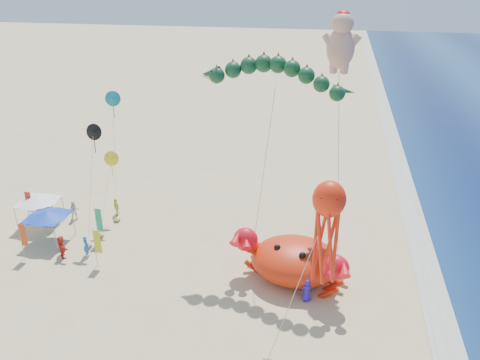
% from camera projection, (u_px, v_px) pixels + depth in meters
% --- Properties ---
extents(ground, '(320.00, 320.00, 0.00)m').
position_uv_depth(ground, '(261.00, 274.00, 34.30)').
color(ground, '#D1B784').
rests_on(ground, ground).
extents(foam_strip, '(320.00, 320.00, 0.00)m').
position_uv_depth(foam_strip, '(434.00, 295.00, 32.03)').
color(foam_strip, silver).
rests_on(foam_strip, ground).
extents(crab_inflatable, '(8.52, 6.98, 3.73)m').
position_uv_depth(crab_inflatable, '(295.00, 260.00, 33.07)').
color(crab_inflatable, red).
rests_on(crab_inflatable, ground).
extents(dragon_kite, '(10.28, 3.57, 14.83)m').
position_uv_depth(dragon_kite, '(273.00, 80.00, 31.17)').
color(dragon_kite, '#103B1E').
rests_on(dragon_kite, ground).
extents(cherub_kite, '(2.39, 4.63, 17.96)m').
position_uv_depth(cherub_kite, '(341.00, 41.00, 31.99)').
color(cherub_kite, '#E0A189').
rests_on(cherub_kite, ground).
extents(octopus_kite, '(3.77, 2.72, 10.82)m').
position_uv_depth(octopus_kite, '(327.00, 224.00, 24.08)').
color(octopus_kite, '#FA270D').
rests_on(octopus_kite, ground).
extents(canopy_blue, '(3.28, 3.28, 2.71)m').
position_uv_depth(canopy_blue, '(47.00, 214.00, 37.55)').
color(canopy_blue, gray).
rests_on(canopy_blue, ground).
extents(canopy_white, '(3.32, 3.32, 2.71)m').
position_uv_depth(canopy_white, '(38.00, 200.00, 39.97)').
color(canopy_white, gray).
rests_on(canopy_white, ground).
extents(feather_flags, '(9.50, 5.12, 3.20)m').
position_uv_depth(feather_flags, '(61.00, 225.00, 36.92)').
color(feather_flags, gray).
rests_on(feather_flags, ground).
extents(beachgoers, '(23.83, 9.51, 1.86)m').
position_uv_depth(beachgoers, '(95.00, 231.00, 38.15)').
color(beachgoers, red).
rests_on(beachgoers, ground).
extents(small_kites, '(1.93, 7.60, 11.25)m').
position_uv_depth(small_kites, '(106.00, 141.00, 38.42)').
color(small_kites, yellow).
rests_on(small_kites, ground).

